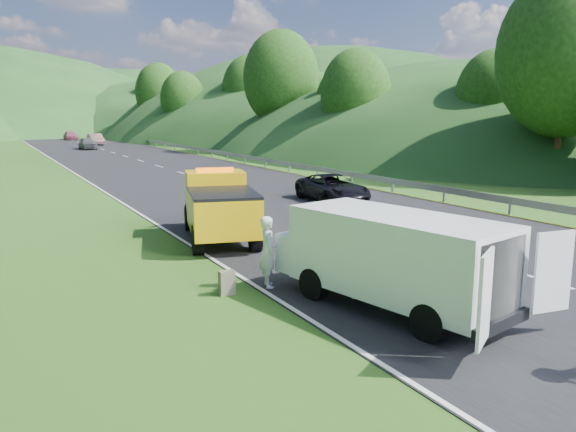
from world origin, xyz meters
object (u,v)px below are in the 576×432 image
suitcase (227,283)px  passing_suv (332,202)px  child (362,301)px  white_van (391,256)px  woman (268,287)px  tow_truck (219,206)px

suitcase → passing_suv: (10.17, 10.89, -0.30)m
child → suitcase: 3.29m
child → white_van: bearing=-17.5°
woman → suitcase: 1.20m
child → passing_suv: (7.55, 12.86, 0.00)m
woman → child: (1.45, -2.03, 0.00)m
white_van → passing_suv: 15.45m
white_van → woman: 3.44m
tow_truck → child: tow_truck is taller
white_van → woman: (-1.70, 2.72, -1.24)m
white_van → suitcase: bearing=125.4°
white_van → woman: white_van is taller
suitcase → passing_suv: passing_suv is taller
white_van → passing_suv: white_van is taller
tow_truck → passing_suv: bearing=47.6°
woman → suitcase: (-1.16, -0.06, 0.30)m
white_van → passing_suv: (7.31, 13.56, -1.24)m
woman → suitcase: bearing=107.8°
white_van → woman: bearing=110.3°
woman → suitcase: size_ratio=3.00×
tow_truck → suitcase: 6.16m
woman → passing_suv: (9.01, 10.84, 0.00)m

